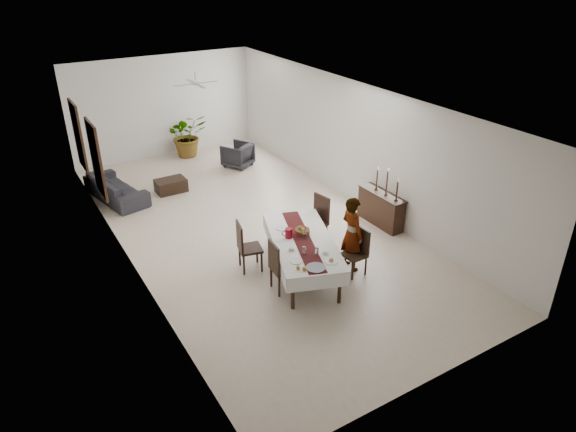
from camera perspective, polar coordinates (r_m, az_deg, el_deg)
The scene contains 87 objects.
floor at distance 12.64m, azimuth -4.06°, elevation -1.11°, with size 6.00×12.00×0.00m, color beige.
ceiling at distance 11.48m, azimuth -4.59°, elevation 13.09°, with size 6.00×12.00×0.02m, color white.
wall_back at distance 17.29m, azimuth -13.66°, elevation 11.76°, with size 6.00×0.02×3.20m, color silver.
wall_front at distance 7.72m, azimuth 16.80°, elevation -8.69°, with size 6.00×0.02×3.20m, color silver.
wall_left at distance 11.07m, azimuth -18.26°, elevation 2.43°, with size 0.02×12.00×3.20m, color silver.
wall_right at distance 13.50m, azimuth 7.19°, elevation 8.03°, with size 0.02×12.00×3.20m, color silver.
dining_table_top at distance 10.46m, azimuth 1.63°, elevation -2.84°, with size 1.03×2.47×0.05m, color black.
table_leg_fl at distance 9.63m, azimuth 0.54°, elevation -8.52°, with size 0.07×0.07×0.72m, color black.
table_leg_fr at distance 9.82m, azimuth 5.76°, elevation -7.86°, with size 0.07×0.07×0.72m, color black.
table_leg_bl at distance 11.58m, azimuth -1.88°, elevation -1.87°, with size 0.07×0.07×0.72m, color black.
table_leg_br at distance 11.74m, azimuth 2.47°, elevation -1.44°, with size 0.07×0.07×0.72m, color black.
tablecloth_top at distance 10.45m, azimuth 1.64°, elevation -2.69°, with size 1.21×2.65×0.01m, color white.
tablecloth_drape_left at distance 10.42m, azimuth -1.60°, elevation -3.73°, with size 0.01×2.65×0.31m, color silver.
tablecloth_drape_right at distance 10.66m, azimuth 4.78°, elevation -3.05°, with size 0.01×2.65×0.31m, color white.
tablecloth_drape_near at distance 9.44m, azimuth 3.44°, elevation -7.38°, with size 1.21×0.01×0.31m, color white.
tablecloth_drape_far at distance 11.65m, azimuth 0.16°, elevation -0.16°, with size 1.21×0.01×0.31m, color silver.
table_runner at distance 10.44m, azimuth 1.64°, elevation -2.65°, with size 0.36×2.57×0.00m, color #55181A.
red_pitcher at distance 10.48m, azimuth 0.08°, elevation -1.90°, with size 0.15×0.15×0.21m, color maroon.
pitcher_handle at distance 10.46m, azimuth -0.39°, elevation -1.95°, with size 0.12×0.12×0.02m, color maroon.
wine_glass_near at distance 9.87m, azimuth 3.22°, elevation -4.04°, with size 0.07×0.07×0.17m, color silver.
wine_glass_mid at distance 9.91m, azimuth 1.80°, elevation -3.87°, with size 0.07×0.07×0.17m, color white.
wine_glass_far at distance 10.46m, azimuth 1.85°, elevation -2.08°, with size 0.07×0.07×0.17m, color white.
teacup_right at distance 9.98m, azimuth 4.17°, elevation -4.05°, with size 0.09×0.09×0.06m, color white.
saucer_right at distance 10.00m, azimuth 4.16°, elevation -4.17°, with size 0.15×0.15×0.01m, color silver.
teacup_left at distance 10.07m, azimuth 0.39°, elevation -3.68°, with size 0.09×0.09×0.06m, color silver.
saucer_left at distance 10.08m, azimuth 0.39°, elevation -3.80°, with size 0.15×0.15×0.01m, color silver.
plate_near_right at distance 9.75m, azimuth 4.82°, elevation -5.06°, with size 0.25×0.25×0.02m, color white.
bread_near_right at distance 9.74m, azimuth 4.82°, elevation -4.92°, with size 0.09×0.09×0.09m, color tan.
plate_near_left at distance 9.74m, azimuth 0.89°, elevation -5.01°, with size 0.25×0.25×0.02m, color silver.
plate_far_left at distance 10.86m, azimuth -0.73°, elevation -1.35°, with size 0.25×0.25×0.02m, color white.
serving_tray at distance 9.55m, azimuth 3.10°, elevation -5.76°, with size 0.37×0.37×0.02m, color #38383D.
jam_jar_a at distance 9.46m, azimuth 1.82°, elevation -5.87°, with size 0.07×0.07×0.08m, color #996716.
jam_jar_b at distance 9.49m, azimuth 1.13°, elevation -5.74°, with size 0.07×0.07×0.08m, color #8B6014.
fruit_basket at distance 10.65m, azimuth 1.60°, elevation -1.72°, with size 0.31×0.31×0.10m, color brown.
fruit_red at distance 10.64m, azimuth 1.74°, elevation -1.29°, with size 0.09×0.09×0.09m, color maroon.
fruit_green at distance 10.63m, azimuth 1.35°, elevation -1.30°, with size 0.08×0.08×0.08m, color olive.
fruit_yellow at distance 10.57m, azimuth 1.67°, elevation -1.49°, with size 0.09×0.09×0.09m, color gold.
chair_right_near_seat at distance 10.67m, azimuth 7.39°, elevation -4.32°, with size 0.42×0.42×0.05m, color black.
chair_right_near_leg_fl at distance 10.78m, azimuth 8.62°, elevation -5.51°, with size 0.04×0.04×0.42m, color black.
chair_right_near_leg_fr at distance 11.00m, azimuth 7.44°, elevation -4.71°, with size 0.04×0.04×0.42m, color black.
chair_right_near_leg_bl at distance 10.58m, azimuth 7.19°, elevation -6.09°, with size 0.04×0.04×0.42m, color black.
chair_right_near_leg_br at distance 10.81m, azimuth 6.02°, elevation -5.25°, with size 0.04×0.04×0.42m, color black.
chair_right_near_back at distance 10.63m, azimuth 8.29°, elevation -2.69°, with size 0.42×0.04×0.54m, color black.
chair_right_far_seat at distance 11.66m, azimuth 2.94°, elevation -0.85°, with size 0.48×0.48×0.05m, color black.
chair_right_far_leg_fl at distance 11.79m, azimuth 4.27°, elevation -2.04°, with size 0.05×0.05×0.48m, color black.
chair_right_far_leg_fr at distance 12.03m, azimuth 2.95°, elevation -1.35°, with size 0.05×0.05×0.48m, color black.
chair_right_far_leg_bl at distance 11.54m, azimuth 2.88°, elevation -2.67°, with size 0.05×0.05×0.48m, color black.
chair_right_far_leg_br at distance 11.79m, azimuth 1.55°, elevation -1.96°, with size 0.05×0.05×0.48m, color black.
chair_right_far_back at distance 11.65m, azimuth 3.77°, elevation 0.92°, with size 0.48×0.04×0.62m, color black.
chair_left_near_seat at distance 10.08m, azimuth -0.47°, elevation -5.86°, with size 0.46×0.46×0.05m, color black.
chair_left_near_leg_fl at distance 10.30m, azimuth -1.88°, elevation -6.78°, with size 0.05×0.05×0.46m, color black.
chair_left_near_leg_fr at distance 10.01m, azimuth -0.98°, elevation -7.87°, with size 0.05×0.05×0.46m, color black.
chair_left_near_leg_bl at distance 10.43m, azimuth 0.03°, elevation -6.28°, with size 0.05×0.05×0.46m, color black.
chair_left_near_leg_br at distance 10.15m, azimuth 0.97°, elevation -7.33°, with size 0.05×0.05×0.46m, color black.
chair_left_near_back at distance 9.83m, azimuth -1.59°, elevation -4.60°, with size 0.46×0.04×0.59m, color black.
chair_left_far_seat at distance 10.75m, azimuth -4.22°, elevation -3.63°, with size 0.47×0.47×0.05m, color black.
chair_left_far_leg_fl at distance 11.00m, azimuth -5.39°, elevation -4.45°, with size 0.05×0.05×0.46m, color black.
chair_left_far_leg_fr at distance 10.69m, azimuth -4.91°, elevation -5.47°, with size 0.05×0.05×0.46m, color black.
chair_left_far_leg_bl at distance 11.07m, azimuth -3.46°, elevation -4.14°, with size 0.05×0.05×0.46m, color black.
chair_left_far_leg_br at distance 10.76m, azimuth -2.94°, elevation -5.15°, with size 0.05×0.05×0.46m, color black.
chair_left_far_back at distance 10.55m, azimuth -5.39°, elevation -2.33°, with size 0.47×0.04×0.59m, color black.
woman at distance 10.67m, azimuth 7.10°, elevation -1.96°, with size 0.60×0.39×1.64m, color gray.
sideboard_body at distance 12.75m, azimuth 10.26°, elevation 0.78°, with size 0.36×1.34×0.80m, color black.
sideboard_top at distance 12.57m, azimuth 10.42°, elevation 2.48°, with size 0.39×1.39×0.03m, color black.
candlestick_near_base at distance 12.24m, azimuth 11.92°, elevation 1.76°, with size 0.09×0.09×0.03m, color black.
candlestick_near_shaft at distance 12.14m, azimuth 12.02°, elevation 2.77°, with size 0.04×0.04×0.45m, color black.
candlestick_near_candle at distance 12.04m, azimuth 12.14°, elevation 3.89°, with size 0.03×0.03×0.07m, color white.
candlestick_mid_base at distance 12.47m, azimuth 10.83°, elevation 2.37°, with size 0.09×0.09×0.03m, color black.
candlestick_mid_shaft at distance 12.35m, azimuth 10.95°, elevation 3.65°, with size 0.04×0.04×0.58m, color black.
candlestick_mid_candle at distance 12.23m, azimuth 11.08°, elevation 5.05°, with size 0.03×0.03×0.07m, color #EFE8CF.
candlestick_far_base at distance 12.71m, azimuth 9.78°, elevation 2.95°, with size 0.09×0.09×0.03m, color black.
candlestick_far_shaft at distance 12.61m, azimuth 9.87°, elevation 4.02°, with size 0.04×0.04×0.49m, color black.
candlestick_far_candle at distance 12.51m, azimuth 9.97°, elevation 5.21°, with size 0.03×0.03×0.07m, color beige.
sofa at distance 14.64m, azimuth -18.57°, elevation 2.98°, with size 2.22×0.87×0.65m, color #2B282E.
armchair at distance 16.19m, azimuth -5.63°, elevation 6.78°, with size 0.79×0.81×0.74m, color #28262B.
coffee_table at distance 14.75m, azimuth -12.88°, elevation 3.33°, with size 0.82×0.55×0.37m, color black.
potted_plant at distance 17.23m, azimuth -11.12°, elevation 8.82°, with size 1.26×1.09×1.40m, color #385D25.
mirror_frame_near at distance 13.09m, azimuth -20.53°, elevation 5.87°, with size 0.06×1.05×1.85m, color black.
mirror_glass_near at distance 13.09m, azimuth -20.38°, elevation 5.91°, with size 0.01×0.90×1.70m, color silver.
mirror_frame_far at distance 15.06m, azimuth -22.28°, elevation 8.24°, with size 0.06×1.05×1.85m, color black.
mirror_glass_far at distance 15.07m, azimuth -22.15°, elevation 8.27°, with size 0.01×0.90×1.70m, color silver.
fan_rod at distance 14.19m, azimuth -10.29°, elevation 15.06°, with size 0.04×0.04×0.20m, color silver.
fan_hub at distance 14.23m, azimuth -10.22°, elevation 14.27°, with size 0.16×0.16×0.08m, color white.
fan_blade_n at distance 14.55m, azimuth -10.75°, elevation 14.51°, with size 0.10×0.55×0.01m, color white.
fan_blade_s at distance 13.91m, azimuth -9.66°, elevation 14.02°, with size 0.10×0.55×0.01m, color silver.
fan_blade_e at distance 14.35m, azimuth -8.89°, elevation 14.48°, with size 0.55×0.10×0.01m, color silver.
fan_blade_w at distance 14.11m, azimuth -11.57°, elevation 14.05°, with size 0.55×0.10×0.01m, color silver.
Camera 1 is at (-4.98, -9.97, 5.98)m, focal length 32.00 mm.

